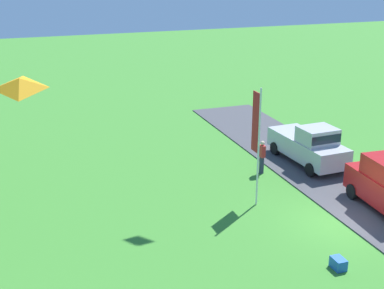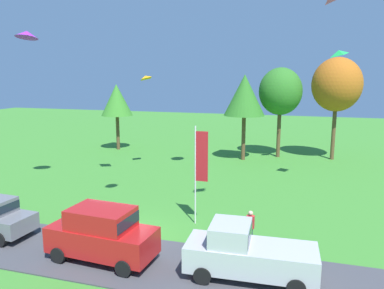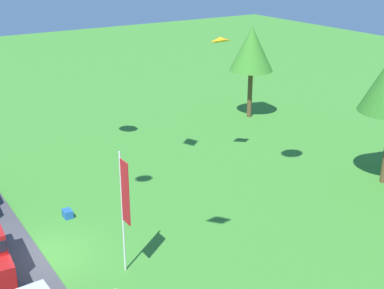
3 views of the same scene
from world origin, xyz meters
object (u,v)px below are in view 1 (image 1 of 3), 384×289
flag_banner (257,131)px  kite_diamond_high_left (20,84)px  person_watching_sky (262,157)px  cooler_box (338,263)px  car_pickup_far_end (310,145)px

flag_banner → kite_diamond_high_left: 12.69m
person_watching_sky → kite_diamond_high_left: size_ratio=1.90×
flag_banner → cooler_box: flag_banner is taller
car_pickup_far_end → cooler_box: bearing=154.4°
cooler_box → kite_diamond_high_left: (-1.30, 9.97, 7.45)m
flag_banner → kite_diamond_high_left: (-7.14, 9.56, 4.32)m
car_pickup_far_end → flag_banner: 6.10m
person_watching_sky → kite_diamond_high_left: kite_diamond_high_left is taller
kite_diamond_high_left → person_watching_sky: bearing=-48.5°
car_pickup_far_end → cooler_box: car_pickup_far_end is taller
flag_banner → kite_diamond_high_left: bearing=126.8°
flag_banner → cooler_box: size_ratio=9.39×
car_pickup_far_end → person_watching_sky: size_ratio=2.97×
cooler_box → kite_diamond_high_left: size_ratio=0.62×
car_pickup_far_end → kite_diamond_high_left: bearing=125.8°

